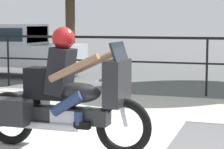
% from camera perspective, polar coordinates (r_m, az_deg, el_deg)
% --- Properties ---
extents(sidewalk_band, '(44.00, 2.40, 0.01)m').
position_cam_1_polar(sidewalk_band, '(8.58, 11.08, -4.37)').
color(sidewalk_band, '#B7B2A8').
rests_on(sidewalk_band, ground).
extents(fence_railing, '(36.00, 0.05, 1.33)m').
position_cam_1_polar(fence_railing, '(10.00, 12.34, 3.17)').
color(fence_railing, black).
rests_on(fence_railing, ground).
extents(motorcycle, '(2.33, 0.76, 1.59)m').
position_cam_1_polar(motorcycle, '(5.64, -6.40, -3.00)').
color(motorcycle, black).
rests_on(motorcycle, ground).
extents(parked_car, '(4.36, 1.72, 1.61)m').
position_cam_1_polar(parked_car, '(14.04, -13.17, 3.60)').
color(parked_car, '#B7BCC4').
rests_on(parked_car, ground).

